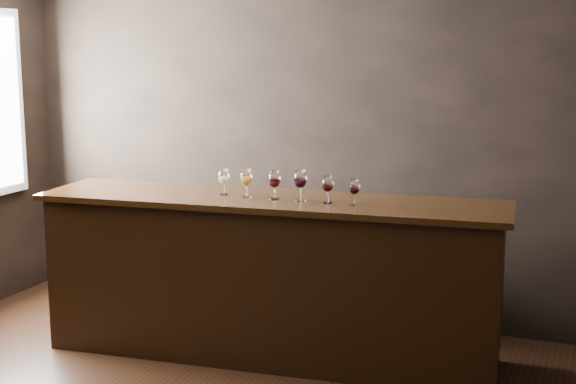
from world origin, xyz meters
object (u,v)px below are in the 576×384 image
at_px(glass_white, 224,177).
at_px(glass_amber, 246,178).
at_px(bar_counter, 271,280).
at_px(glass_red_b, 300,180).
at_px(glass_red_a, 274,180).
at_px(glass_red_d, 354,188).
at_px(back_bar_shelf, 233,266).
at_px(glass_red_c, 328,185).

relative_size(glass_white, glass_amber, 0.94).
height_order(bar_counter, glass_amber, glass_amber).
bearing_deg(glass_red_b, glass_red_a, -175.25).
height_order(glass_red_b, glass_red_d, glass_red_b).
relative_size(back_bar_shelf, glass_red_d, 12.16).
relative_size(glass_white, glass_red_a, 0.93).
bearing_deg(glass_red_c, glass_red_b, 178.53).
height_order(glass_red_a, glass_red_d, glass_red_a).
bearing_deg(glass_red_a, glass_red_c, 1.52).
height_order(glass_white, glass_red_c, glass_red_c).
bearing_deg(glass_red_c, glass_red_a, -178.48).
xyz_separation_m(bar_counter, glass_red_c, (0.44, -0.03, 0.74)).
bearing_deg(back_bar_shelf, glass_amber, -57.92).
bearing_deg(glass_red_b, glass_white, 179.57).
bearing_deg(glass_amber, bar_counter, 9.76).
bearing_deg(glass_red_a, bar_counter, 142.00).
xyz_separation_m(bar_counter, back_bar_shelf, (-0.71, 0.82, -0.18)).
height_order(bar_counter, glass_red_a, glass_red_a).
relative_size(back_bar_shelf, glass_white, 11.49).
bearing_deg(glass_red_a, glass_amber, 178.35).
relative_size(bar_counter, back_bar_shelf, 1.51).
xyz_separation_m(glass_red_a, glass_red_d, (0.58, 0.01, -0.02)).
relative_size(glass_white, glass_red_d, 1.06).
distance_m(bar_counter, back_bar_shelf, 1.10).
xyz_separation_m(glass_white, glass_red_a, (0.41, -0.02, 0.01)).
height_order(back_bar_shelf, glass_white, glass_white).
relative_size(back_bar_shelf, glass_red_b, 9.89).
xyz_separation_m(glass_white, glass_amber, (0.18, -0.01, 0.01)).
bearing_deg(glass_red_c, glass_red_d, 0.96).
distance_m(bar_counter, glass_red_b, 0.79).
xyz_separation_m(back_bar_shelf, glass_white, (0.35, -0.84, 0.92)).
height_order(back_bar_shelf, glass_red_a, glass_red_a).
xyz_separation_m(bar_counter, glass_red_a, (0.05, -0.04, 0.75)).
relative_size(bar_counter, glass_amber, 16.26).
bearing_deg(glass_white, back_bar_shelf, 112.62).
bearing_deg(back_bar_shelf, glass_red_a, -48.67).
height_order(glass_white, glass_red_a, glass_red_a).
bearing_deg(glass_amber, glass_red_c, 0.38).
bearing_deg(bar_counter, glass_red_c, -9.10).
distance_m(glass_amber, glass_red_a, 0.22).
height_order(glass_amber, glass_red_b, glass_red_b).
bearing_deg(bar_counter, glass_white, 176.86).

